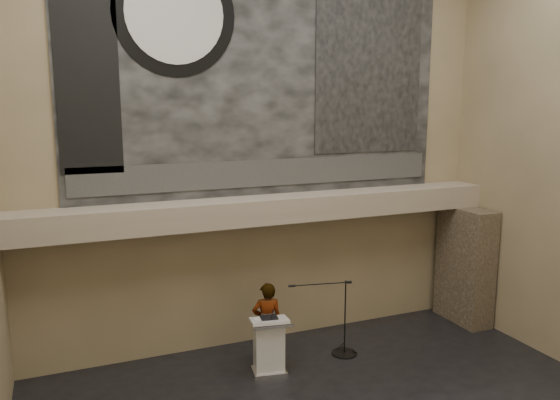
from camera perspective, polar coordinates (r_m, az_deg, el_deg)
name	(u,v)px	position (r m, az deg, el deg)	size (l,w,h in m)	color
wall_back	(265,144)	(11.29, -1.55, 5.92)	(10.00, 0.02, 8.50)	#807151
soffit	(273,209)	(11.09, -0.79, -0.93)	(10.00, 0.80, 0.50)	gray
sprinkler_left	(196,230)	(10.63, -8.74, -3.08)	(0.04, 0.04, 0.06)	#B2893D
sprinkler_right	(355,216)	(11.92, 7.83, -1.62)	(0.04, 0.04, 0.06)	#B2893D
banner	(265,71)	(11.25, -1.54, 13.29)	(8.00, 0.05, 5.00)	black
banner_text_strip	(267,173)	(11.28, -1.41, 2.85)	(7.76, 0.02, 0.55)	#313131
banner_clock_rim	(175,14)	(10.80, -10.93, 18.59)	(2.30, 2.30, 0.02)	black
banner_clock_face	(175,13)	(10.78, -10.91, 18.60)	(1.84, 1.84, 0.02)	silver
banner_building_print	(370,69)	(12.28, 9.35, 13.37)	(2.60, 0.02, 3.60)	black
banner_brick_print	(88,84)	(10.47, -19.46, 11.32)	(1.10, 0.02, 3.20)	black
stone_pier	(465,265)	(13.51, 18.77, -6.45)	(0.60, 1.40, 2.70)	#413528
lectern	(269,346)	(10.66, -1.16, -15.01)	(0.77, 0.61, 1.13)	silver
binder	(269,318)	(10.43, -1.14, -12.21)	(0.31, 0.25, 0.04)	black
papers	(262,320)	(10.39, -1.91, -12.38)	(0.23, 0.31, 0.01)	silver
speaker_person	(267,322)	(11.00, -1.35, -12.68)	(0.59, 0.39, 1.63)	silver
mic_stand	(343,343)	(11.60, 6.56, -14.63)	(1.41, 0.52, 1.57)	black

